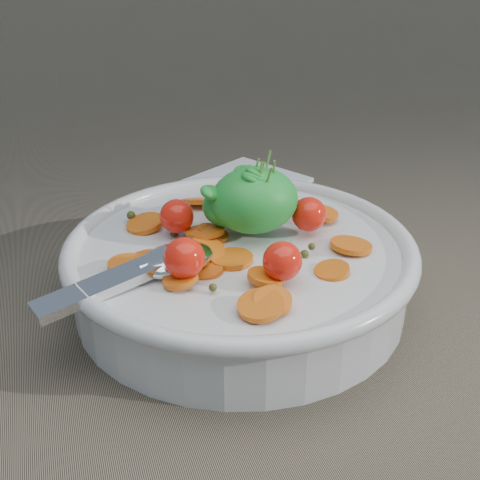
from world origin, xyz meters
name	(u,v)px	position (x,y,z in m)	size (l,w,h in m)	color
ground	(242,310)	(0.00, 0.00, 0.00)	(6.00, 6.00, 0.00)	#786C56
bowl	(240,265)	(0.00, 0.02, 0.03)	(0.31, 0.29, 0.12)	silver
napkin	(243,183)	(0.09, 0.27, 0.00)	(0.14, 0.12, 0.01)	white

